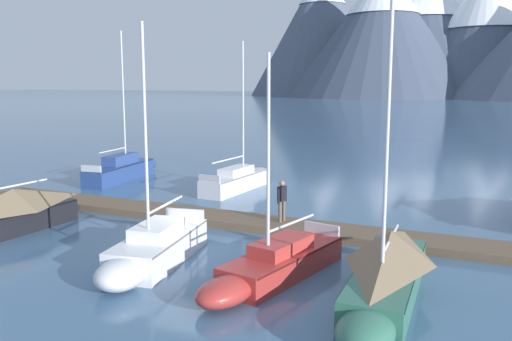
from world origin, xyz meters
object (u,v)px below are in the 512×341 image
object	(u,v)px
sailboat_second_berth	(1,214)
sailboat_mid_dock_starboard	(153,249)
sailboat_far_berth	(273,265)
sailboat_nearest_berth	(124,169)
person_on_dock	(282,198)
sailboat_outer_slip	(387,270)
sailboat_mid_dock_port	(239,179)

from	to	relation	value
sailboat_second_berth	sailboat_mid_dock_starboard	world-z (taller)	sailboat_mid_dock_starboard
sailboat_mid_dock_starboard	sailboat_far_berth	bearing A→B (deg)	3.35
sailboat_mid_dock_starboard	sailboat_nearest_berth	bearing A→B (deg)	129.30
person_on_dock	sailboat_second_berth	bearing A→B (deg)	-152.24
sailboat_nearest_berth	sailboat_far_berth	world-z (taller)	sailboat_nearest_berth
sailboat_outer_slip	sailboat_nearest_berth	bearing A→B (deg)	144.55
sailboat_mid_dock_port	sailboat_outer_slip	size ratio (longest dim) A/B	0.88
sailboat_second_berth	sailboat_mid_dock_port	size ratio (longest dim) A/B	0.93
sailboat_mid_dock_port	sailboat_mid_dock_starboard	distance (m)	13.12
sailboat_mid_dock_port	sailboat_mid_dock_starboard	xyz separation A→B (m)	(2.79, -12.82, -0.01)
sailboat_second_berth	person_on_dock	xyz separation A→B (m)	(9.78, 5.15, 0.43)
sailboat_far_berth	person_on_dock	distance (m)	6.06
sailboat_outer_slip	sailboat_far_berth	bearing A→B (deg)	178.07
sailboat_mid_dock_port	sailboat_nearest_berth	bearing A→B (deg)	178.26
sailboat_second_berth	sailboat_mid_dock_port	world-z (taller)	sailboat_mid_dock_port
sailboat_nearest_berth	sailboat_mid_dock_starboard	xyz separation A→B (m)	(10.69, -13.06, -0.09)
sailboat_second_berth	sailboat_outer_slip	distance (m)	14.99
sailboat_mid_dock_starboard	sailboat_outer_slip	xyz separation A→B (m)	(7.48, 0.12, 0.28)
sailboat_nearest_berth	person_on_dock	distance (m)	14.80
sailboat_second_berth	sailboat_outer_slip	size ratio (longest dim) A/B	0.82
sailboat_far_berth	sailboat_outer_slip	distance (m)	3.41
sailboat_outer_slip	person_on_dock	distance (m)	7.84
sailboat_mid_dock_starboard	sailboat_second_berth	bearing A→B (deg)	173.70
sailboat_nearest_berth	sailboat_mid_dock_port	world-z (taller)	sailboat_nearest_berth
sailboat_mid_dock_port	sailboat_far_berth	world-z (taller)	sailboat_mid_dock_port
sailboat_nearest_berth	sailboat_far_berth	bearing A→B (deg)	-40.94
sailboat_second_berth	sailboat_mid_dock_starboard	size ratio (longest dim) A/B	0.98
sailboat_mid_dock_port	sailboat_far_berth	bearing A→B (deg)	-61.33
sailboat_mid_dock_port	sailboat_mid_dock_starboard	size ratio (longest dim) A/B	1.05
sailboat_nearest_berth	sailboat_outer_slip	bearing A→B (deg)	-35.45
sailboat_mid_dock_port	person_on_dock	bearing A→B (deg)	-53.46
sailboat_second_berth	sailboat_mid_dock_starboard	xyz separation A→B (m)	(7.49, -0.83, -0.26)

